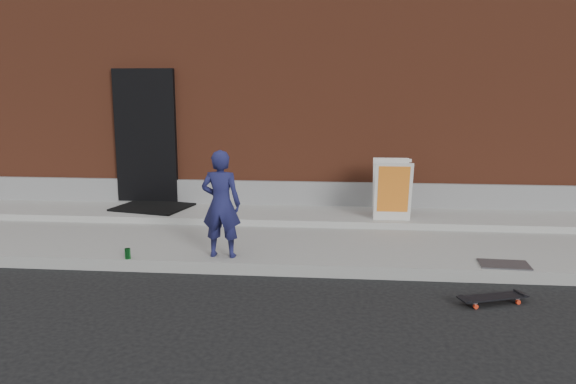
# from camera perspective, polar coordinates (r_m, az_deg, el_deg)

# --- Properties ---
(ground) EXTENTS (80.00, 80.00, 0.00)m
(ground) POSITION_cam_1_polar(r_m,az_deg,el_deg) (6.75, -1.01, -8.58)
(ground) COLOR black
(ground) RESTS_ON ground
(sidewalk) EXTENTS (20.00, 3.00, 0.15)m
(sidewalk) POSITION_cam_1_polar(r_m,az_deg,el_deg) (8.16, 0.18, -4.63)
(sidewalk) COLOR gray
(sidewalk) RESTS_ON ground
(apron) EXTENTS (20.00, 1.20, 0.10)m
(apron) POSITION_cam_1_polar(r_m,az_deg,el_deg) (9.00, 0.71, -2.35)
(apron) COLOR gray
(apron) RESTS_ON sidewalk
(building) EXTENTS (20.00, 8.10, 5.00)m
(building) POSITION_cam_1_polar(r_m,az_deg,el_deg) (13.35, 2.40, 11.82)
(building) COLOR brown
(building) RESTS_ON ground
(child) EXTENTS (0.50, 0.34, 1.33)m
(child) POSITION_cam_1_polar(r_m,az_deg,el_deg) (6.90, -6.81, -1.21)
(child) COLOR #191B48
(child) RESTS_ON sidewalk
(skateboard) EXTENTS (0.74, 0.42, 0.08)m
(skateboard) POSITION_cam_1_polar(r_m,az_deg,el_deg) (6.30, 20.09, -10.05)
(skateboard) COLOR red
(skateboard) RESTS_ON ground
(pizza_sign) EXTENTS (0.55, 0.65, 0.92)m
(pizza_sign) POSITION_cam_1_polar(r_m,az_deg,el_deg) (8.58, 10.52, 0.28)
(pizza_sign) COLOR silver
(pizza_sign) RESTS_ON apron
(soda_can) EXTENTS (0.09, 0.09, 0.13)m
(soda_can) POSITION_cam_1_polar(r_m,az_deg,el_deg) (7.17, -15.98, -6.04)
(soda_can) COLOR #177429
(soda_can) RESTS_ON sidewalk
(doormat) EXTENTS (1.31, 1.15, 0.03)m
(doormat) POSITION_cam_1_polar(r_m,az_deg,el_deg) (9.54, -13.58, -1.50)
(doormat) COLOR black
(doormat) RESTS_ON apron
(utility_plate) EXTENTS (0.59, 0.39, 0.02)m
(utility_plate) POSITION_cam_1_polar(r_m,az_deg,el_deg) (7.15, 21.11, -6.88)
(utility_plate) COLOR #4C4B4F
(utility_plate) RESTS_ON sidewalk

